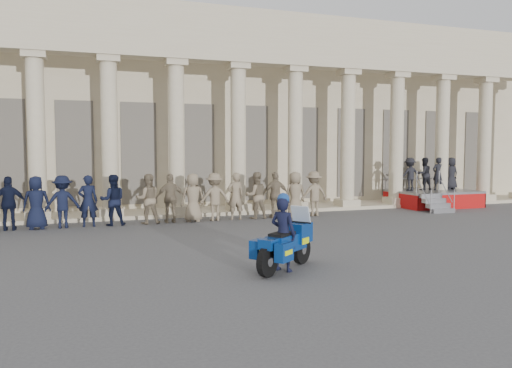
{
  "coord_description": "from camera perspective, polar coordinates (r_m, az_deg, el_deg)",
  "views": [
    {
      "loc": [
        -4.83,
        -12.13,
        2.75
      ],
      "look_at": [
        0.46,
        3.26,
        1.6
      ],
      "focal_mm": 35.0,
      "sensor_mm": 36.0,
      "label": 1
    }
  ],
  "objects": [
    {
      "name": "officer_rank",
      "position": [
        18.55,
        -19.14,
        -1.86
      ],
      "size": [
        19.18,
        0.69,
        1.83
      ],
      "color": "black",
      "rests_on": "ground"
    },
    {
      "name": "motorcycle",
      "position": [
        11.41,
        3.42,
        -6.79
      ],
      "size": [
        1.84,
        1.57,
        1.4
      ],
      "rotation": [
        0.0,
        0.0,
        0.65
      ],
      "color": "black",
      "rests_on": "ground"
    },
    {
      "name": "reviewing_stand",
      "position": [
        25.21,
        19.27,
        0.28
      ],
      "size": [
        3.8,
        3.76,
        2.33
      ],
      "color": "gray",
      "rests_on": "ground"
    },
    {
      "name": "ground",
      "position": [
        13.34,
        2.71,
        -7.85
      ],
      "size": [
        90.0,
        90.0,
        0.0
      ],
      "primitive_type": "plane",
      "color": "#464648",
      "rests_on": "ground"
    },
    {
      "name": "rider",
      "position": [
        11.26,
        3.13,
        -5.53
      ],
      "size": [
        0.69,
        0.73,
        1.77
      ],
      "rotation": [
        0.0,
        0.0,
        2.22
      ],
      "color": "black",
      "rests_on": "ground"
    },
    {
      "name": "building",
      "position": [
        27.36,
        -8.85,
        7.71
      ],
      "size": [
        40.0,
        12.5,
        9.0
      ],
      "color": "#C0B190",
      "rests_on": "ground"
    }
  ]
}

